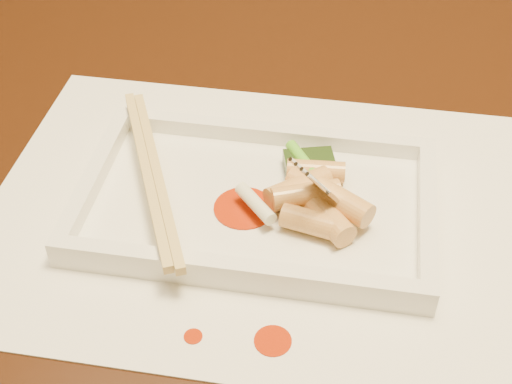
% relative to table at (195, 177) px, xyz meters
% --- Properties ---
extents(table, '(1.40, 0.90, 0.75)m').
position_rel_table_xyz_m(table, '(0.00, 0.00, 0.00)').
color(table, black).
rests_on(table, ground).
extents(placemat, '(0.40, 0.30, 0.00)m').
position_rel_table_xyz_m(placemat, '(0.09, -0.14, 0.10)').
color(placemat, white).
rests_on(placemat, table).
extents(sauce_splatter_a, '(0.02, 0.02, 0.00)m').
position_rel_table_xyz_m(sauce_splatter_a, '(0.12, -0.26, 0.10)').
color(sauce_splatter_a, '#B32705').
rests_on(sauce_splatter_a, placemat).
extents(sauce_splatter_b, '(0.01, 0.01, 0.00)m').
position_rel_table_xyz_m(sauce_splatter_b, '(0.07, -0.26, 0.10)').
color(sauce_splatter_b, '#B32705').
rests_on(sauce_splatter_b, placemat).
extents(plate_base, '(0.26, 0.16, 0.01)m').
position_rel_table_xyz_m(plate_base, '(0.09, -0.14, 0.11)').
color(plate_base, white).
rests_on(plate_base, placemat).
extents(plate_rim_far, '(0.26, 0.01, 0.01)m').
position_rel_table_xyz_m(plate_rim_far, '(0.09, -0.07, 0.12)').
color(plate_rim_far, white).
rests_on(plate_rim_far, plate_base).
extents(plate_rim_near, '(0.26, 0.01, 0.01)m').
position_rel_table_xyz_m(plate_rim_near, '(0.09, -0.22, 0.12)').
color(plate_rim_near, white).
rests_on(plate_rim_near, plate_base).
extents(plate_rim_left, '(0.01, 0.14, 0.01)m').
position_rel_table_xyz_m(plate_rim_left, '(-0.04, -0.14, 0.12)').
color(plate_rim_left, white).
rests_on(plate_rim_left, plate_base).
extents(plate_rim_right, '(0.01, 0.14, 0.01)m').
position_rel_table_xyz_m(plate_rim_right, '(0.21, -0.14, 0.12)').
color(plate_rim_right, white).
rests_on(plate_rim_right, plate_base).
extents(veg_piece, '(0.04, 0.04, 0.01)m').
position_rel_table_xyz_m(veg_piece, '(0.12, -0.10, 0.12)').
color(veg_piece, black).
rests_on(veg_piece, plate_base).
extents(scallion_white, '(0.03, 0.04, 0.01)m').
position_rel_table_xyz_m(scallion_white, '(0.09, -0.16, 0.12)').
color(scallion_white, '#EAEACC').
rests_on(scallion_white, plate_base).
extents(scallion_green, '(0.06, 0.08, 0.01)m').
position_rel_table_xyz_m(scallion_green, '(0.13, -0.12, 0.12)').
color(scallion_green, '#49AD1B').
rests_on(scallion_green, plate_base).
extents(chopstick_a, '(0.09, 0.18, 0.01)m').
position_rel_table_xyz_m(chopstick_a, '(0.00, -0.14, 0.13)').
color(chopstick_a, tan).
rests_on(chopstick_a, plate_rim_near).
extents(chopstick_b, '(0.09, 0.18, 0.01)m').
position_rel_table_xyz_m(chopstick_b, '(0.01, -0.14, 0.13)').
color(chopstick_b, tan).
rests_on(chopstick_b, plate_rim_near).
extents(fork, '(0.09, 0.10, 0.14)m').
position_rel_table_xyz_m(fork, '(0.16, -0.12, 0.18)').
color(fork, silver).
rests_on(fork, plate_base).
extents(sauce_blob_0, '(0.04, 0.04, 0.00)m').
position_rel_table_xyz_m(sauce_blob_0, '(0.08, -0.15, 0.11)').
color(sauce_blob_0, '#B32705').
rests_on(sauce_blob_0, plate_base).
extents(rice_cake_0, '(0.04, 0.03, 0.02)m').
position_rel_table_xyz_m(rice_cake_0, '(0.13, -0.17, 0.12)').
color(rice_cake_0, '#DBB166').
rests_on(rice_cake_0, plate_base).
extents(rice_cake_1, '(0.04, 0.02, 0.02)m').
position_rel_table_xyz_m(rice_cake_1, '(0.13, -0.11, 0.12)').
color(rice_cake_1, '#DBB166').
rests_on(rice_cake_1, plate_base).
extents(rice_cake_2, '(0.05, 0.04, 0.02)m').
position_rel_table_xyz_m(rice_cake_2, '(0.15, -0.15, 0.13)').
color(rice_cake_2, '#DBB166').
rests_on(rice_cake_2, plate_base).
extents(rice_cake_3, '(0.05, 0.05, 0.02)m').
position_rel_table_xyz_m(rice_cake_3, '(0.12, -0.13, 0.12)').
color(rice_cake_3, '#DBB166').
rests_on(rice_cake_3, plate_base).
extents(rice_cake_4, '(0.04, 0.04, 0.02)m').
position_rel_table_xyz_m(rice_cake_4, '(0.13, -0.13, 0.12)').
color(rice_cake_4, '#DBB166').
rests_on(rice_cake_4, plate_base).
extents(rice_cake_5, '(0.05, 0.03, 0.02)m').
position_rel_table_xyz_m(rice_cake_5, '(0.12, -0.14, 0.13)').
color(rice_cake_5, '#DBB166').
rests_on(rice_cake_5, plate_base).
extents(rice_cake_6, '(0.05, 0.02, 0.02)m').
position_rel_table_xyz_m(rice_cake_6, '(0.13, -0.14, 0.12)').
color(rice_cake_6, '#DBB166').
rests_on(rice_cake_6, plate_base).
extents(rice_cake_7, '(0.05, 0.05, 0.02)m').
position_rel_table_xyz_m(rice_cake_7, '(0.14, -0.16, 0.12)').
color(rice_cake_7, '#DBB166').
rests_on(rice_cake_7, plate_base).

